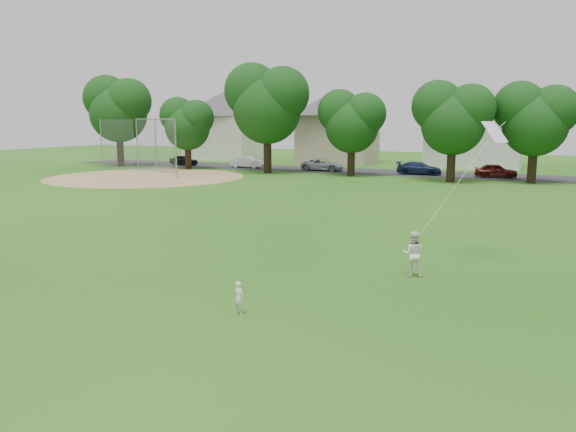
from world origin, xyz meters
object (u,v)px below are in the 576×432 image
at_px(older_boy, 413,254).
at_px(kite, 456,186).
at_px(toddler, 239,298).
at_px(baseball_backstop, 151,146).

bearing_deg(older_boy, kite, -136.21).
bearing_deg(kite, toddler, -121.19).
bearing_deg(baseball_backstop, older_boy, -40.05).
relative_size(toddler, older_boy, 0.61).
height_order(older_boy, kite, kite).
xyz_separation_m(toddler, baseball_backstop, (-28.60, 32.65, 2.17)).
xyz_separation_m(older_boy, baseball_backstop, (-32.02, 26.92, 1.87)).
relative_size(older_boy, kite, 0.29).
xyz_separation_m(kite, baseball_backstop, (-33.05, 25.30, -0.29)).
distance_m(toddler, kite, 8.95).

